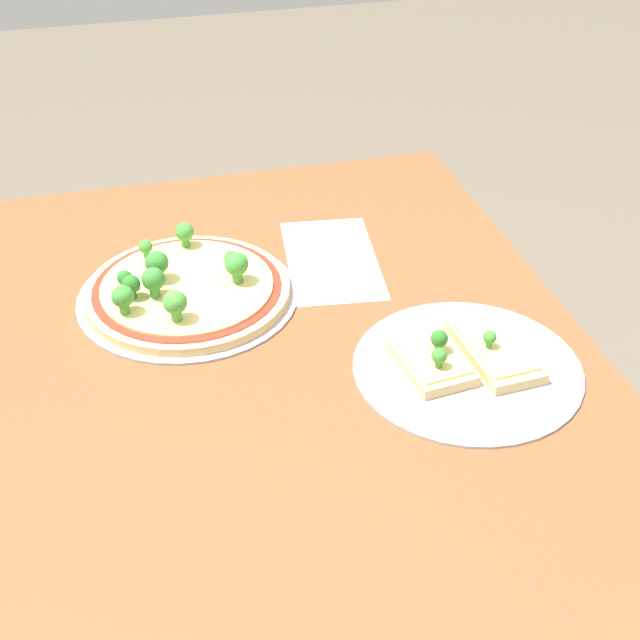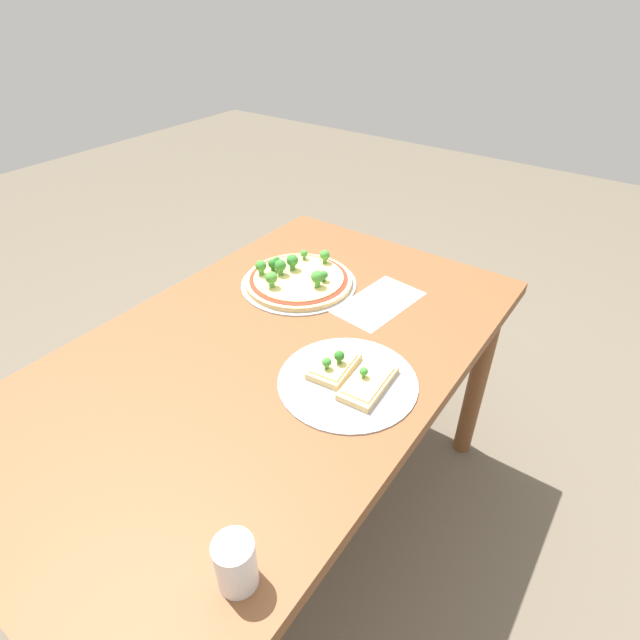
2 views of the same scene
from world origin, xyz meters
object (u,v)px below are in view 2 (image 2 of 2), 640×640
object	(u,v)px
pizza_tray_slice	(350,377)
drinking_cup	(236,563)
pizza_tray_whole	(298,279)
dining_table	(269,377)

from	to	relation	value
pizza_tray_slice	drinking_cup	world-z (taller)	drinking_cup
pizza_tray_whole	drinking_cup	bearing A→B (deg)	-148.30
dining_table	drinking_cup	xyz separation A→B (m)	(-0.44, -0.32, 0.13)
pizza_tray_whole	pizza_tray_slice	size ratio (longest dim) A/B	1.07
pizza_tray_slice	drinking_cup	distance (m)	0.48
pizza_tray_whole	dining_table	bearing A→B (deg)	-156.02
dining_table	pizza_tray_slice	bearing A→B (deg)	-82.62
pizza_tray_whole	drinking_cup	world-z (taller)	drinking_cup
dining_table	pizza_tray_whole	bearing A→B (deg)	23.98
drinking_cup	dining_table	bearing A→B (deg)	36.15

